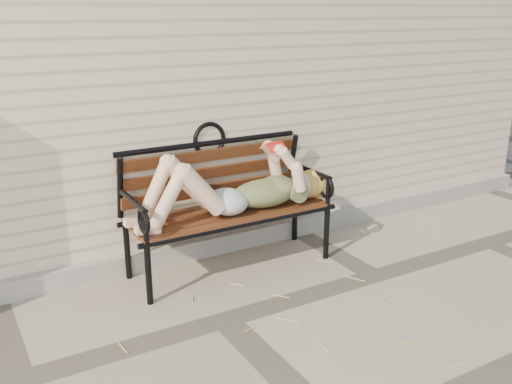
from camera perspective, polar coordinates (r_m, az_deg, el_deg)
ground at (r=3.73m, az=-3.10°, el=-12.65°), size 80.00×80.00×0.00m
house_wall at (r=6.06m, az=-16.80°, el=13.42°), size 8.00×4.00×3.00m
foundation_strip at (r=4.49m, az=-8.82°, el=-6.24°), size 8.00×0.10×0.15m
garden_bench at (r=4.28m, az=-3.26°, el=0.30°), size 1.66×0.66×1.08m
reading_woman at (r=4.16m, az=-2.28°, el=0.33°), size 1.57×0.36×0.49m
straw_scatter at (r=3.31m, az=-4.02°, el=-16.96°), size 2.94×1.70×0.01m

